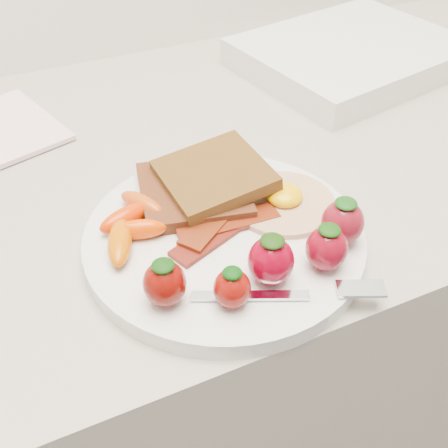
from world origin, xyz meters
name	(u,v)px	position (x,y,z in m)	size (l,w,h in m)	color
counter	(192,375)	(0.00, 1.70, 0.45)	(2.00, 0.60, 0.90)	gray
plate	(224,239)	(-0.02, 1.53, 0.91)	(0.27, 0.27, 0.02)	silver
toast_lower	(194,191)	(-0.02, 1.60, 0.93)	(0.11, 0.11, 0.01)	black
toast_upper	(214,175)	(0.00, 1.60, 0.94)	(0.10, 0.10, 0.01)	black
fried_egg	(284,201)	(0.06, 1.55, 0.92)	(0.14, 0.14, 0.02)	beige
bacon_strips	(220,224)	(-0.02, 1.54, 0.92)	(0.12, 0.09, 0.01)	#46060A
baby_carrots	(130,224)	(-0.10, 1.57, 0.93)	(0.08, 0.11, 0.02)	red
strawberries	(278,255)	(0.00, 1.46, 0.94)	(0.21, 0.06, 0.05)	#600703
fork	(301,292)	(0.01, 1.43, 0.92)	(0.16, 0.07, 0.00)	silver
notepad	(6,127)	(-0.18, 1.84, 0.91)	(0.11, 0.16, 0.01)	#EEC0CB
appliance	(351,55)	(0.32, 1.81, 0.92)	(0.31, 0.24, 0.04)	silver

